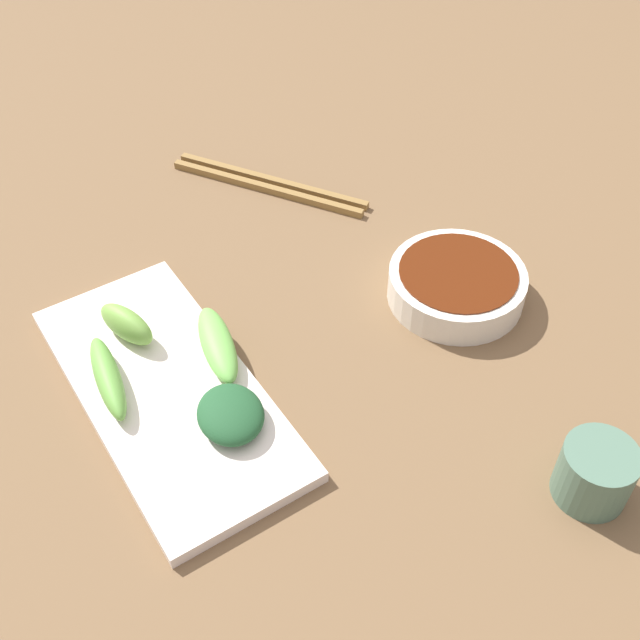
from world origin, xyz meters
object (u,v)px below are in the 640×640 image
object	(u,v)px
tea_cup	(595,473)
chopsticks	(269,185)
serving_plate	(168,391)
sauce_bowl	(457,283)

from	to	relation	value
tea_cup	chopsticks	bearing A→B (deg)	-89.25
chopsticks	tea_cup	xyz separation A→B (m)	(-0.01, 0.47, 0.02)
serving_plate	chopsticks	size ratio (longest dim) A/B	1.42
tea_cup	sauce_bowl	bearing A→B (deg)	-103.56
sauce_bowl	chopsticks	distance (m)	0.26
sauce_bowl	serving_plate	distance (m)	0.28
sauce_bowl	tea_cup	world-z (taller)	tea_cup
chopsticks	tea_cup	bearing A→B (deg)	57.74
chopsticks	sauce_bowl	bearing A→B (deg)	70.46
sauce_bowl	serving_plate	bearing A→B (deg)	-8.08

